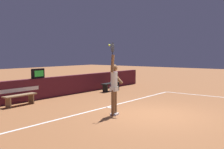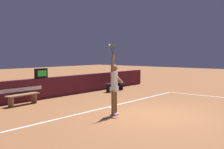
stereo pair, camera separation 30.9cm
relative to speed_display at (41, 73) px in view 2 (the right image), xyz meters
The scene contains 8 objects.
ground_plane 5.96m from the speed_display, 84.54° to the right, with size 60.00×60.00×0.00m, color #955B34.
court_lines 6.68m from the speed_display, 85.15° to the right, with size 10.85×5.94×0.00m.
back_wall 0.91m from the speed_display, ahead, with size 15.40×0.26×1.00m.
speed_display is the anchor object (origin of this frame).
tennis_player 4.75m from the speed_display, 94.39° to the right, with size 0.49×0.46×2.53m.
tennis_ball 4.85m from the speed_display, 96.49° to the right, with size 0.07×0.07×0.07m.
courtside_bench_near 4.54m from the speed_display, 12.21° to the right, with size 1.59×0.47×0.47m.
courtside_bench_far 1.73m from the speed_display, 156.10° to the right, with size 1.51×0.46×0.45m.
Camera 2 is at (-8.05, -4.73, 2.16)m, focal length 42.72 mm.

